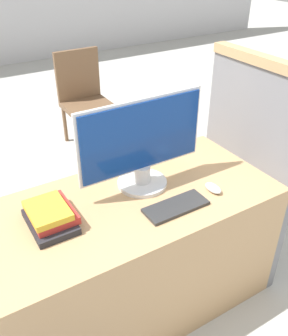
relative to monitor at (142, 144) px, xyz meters
The scene contains 7 objects.
desk 0.62m from the monitor, 145.43° to the right, with size 1.47×0.69×0.73m.
carrel_divider 0.71m from the monitor, ahead, with size 0.07×0.66×1.31m.
monitor is the anchor object (origin of this frame).
keyboard 0.34m from the monitor, 82.47° to the right, with size 0.31×0.12×0.02m.
mouse 0.42m from the monitor, 40.88° to the right, with size 0.06×0.10×0.03m.
book_stack 0.54m from the monitor, behind, with size 0.20×0.27×0.09m.
far_chair 2.02m from the monitor, 75.52° to the left, with size 0.44×0.44×0.90m.
Camera 1 is at (-0.69, -0.92, 1.81)m, focal length 40.00 mm.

